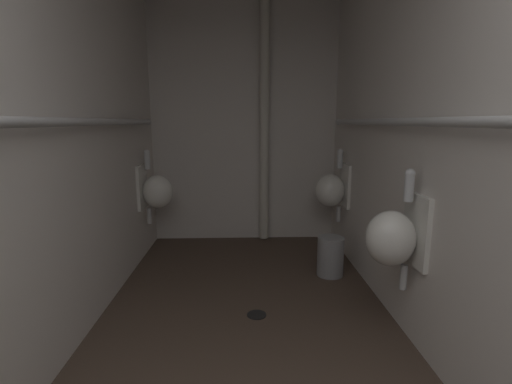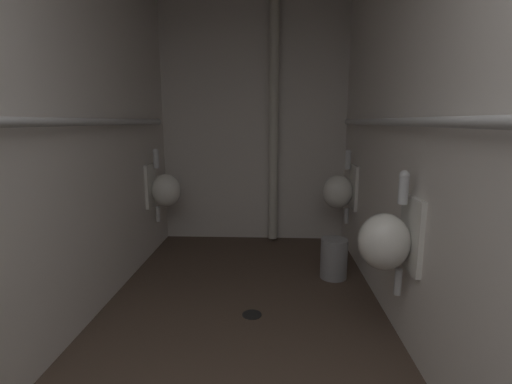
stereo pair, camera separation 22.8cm
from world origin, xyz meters
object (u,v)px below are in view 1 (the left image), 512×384
Objects in this scene: urinal_right_mid at (394,237)px; urinal_right_far at (332,189)px; waste_bin at (330,256)px; urinal_left_mid at (156,191)px; standpipe_back_wall at (264,124)px; floor_drain at (257,314)px.

urinal_right_mid and urinal_right_far have the same top height.
urinal_right_far is (0.00, 1.56, 0.00)m from urinal_right_mid.
waste_bin is at bearing -103.19° from urinal_right_far.
urinal_left_mid is at bearing -179.93° from urinal_right_far.
urinal_right_mid is at bearing -82.65° from waste_bin.
urinal_right_far is 2.13× the size of waste_bin.
urinal_right_mid is at bearing -71.78° from standpipe_back_wall.
standpipe_back_wall is at bearing 117.70° from waste_bin.
standpipe_back_wall reaches higher than waste_bin.
waste_bin reaches higher than floor_drain.
urinal_right_mid reaches higher than waste_bin.
urinal_right_far is at bearing 76.81° from waste_bin.
urinal_left_mid is 1.00× the size of urinal_right_far.
standpipe_back_wall is (-0.67, 2.04, 0.66)m from urinal_right_mid.
urinal_right_mid is at bearing -90.00° from urinal_right_far.
floor_drain is (0.97, -1.23, -0.68)m from urinal_left_mid.
urinal_left_mid is 1.71m from floor_drain.
urinal_right_far is at bearing 0.07° from urinal_left_mid.
urinal_left_mid is 5.39× the size of floor_drain.
urinal_left_mid is 1.82m from waste_bin.
floor_drain is (-0.82, 0.33, -0.68)m from urinal_right_mid.
urinal_right_mid is (1.79, -1.56, 0.00)m from urinal_left_mid.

